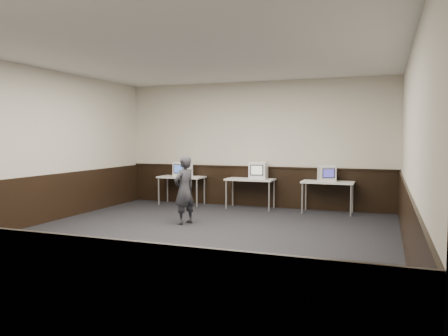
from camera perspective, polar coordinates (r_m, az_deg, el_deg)
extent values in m
plane|color=black|center=(7.70, -4.50, -9.36)|extent=(8.00, 8.00, 0.00)
plane|color=white|center=(7.62, -4.63, 14.75)|extent=(8.00, 8.00, 0.00)
plane|color=beige|center=(11.24, 4.05, 3.10)|extent=(7.00, 0.00, 7.00)
plane|color=beige|center=(9.51, -24.10, 2.59)|extent=(0.00, 8.00, 8.00)
plane|color=beige|center=(6.80, 23.28, 2.18)|extent=(0.00, 8.00, 8.00)
cube|color=black|center=(11.30, 4.00, -2.49)|extent=(6.98, 0.04, 1.00)
cube|color=black|center=(9.58, -23.82, -4.00)|extent=(0.04, 7.98, 1.00)
cube|color=black|center=(6.92, 22.86, -6.96)|extent=(0.04, 7.98, 1.00)
cube|color=black|center=(11.23, 3.98, 0.14)|extent=(6.98, 0.06, 0.04)
cube|color=silver|center=(11.60, -5.58, -1.18)|extent=(1.20, 0.60, 0.04)
cylinder|color=#999999|center=(11.67, -8.53, -3.03)|extent=(0.04, 0.04, 0.71)
cylinder|color=#999999|center=(11.19, -3.58, -3.30)|extent=(0.04, 0.04, 0.71)
cylinder|color=#999999|center=(12.11, -7.39, -2.76)|extent=(0.04, 0.04, 0.71)
cylinder|color=#999999|center=(11.64, -2.58, -3.01)|extent=(0.04, 0.04, 0.71)
cube|color=silver|center=(10.91, 3.44, -1.50)|extent=(1.20, 0.60, 0.04)
cylinder|color=#999999|center=(10.89, 0.28, -3.49)|extent=(0.04, 0.04, 0.71)
cylinder|color=#999999|center=(10.57, 5.90, -3.74)|extent=(0.04, 0.04, 0.71)
cylinder|color=#999999|center=(11.36, 1.14, -3.18)|extent=(0.04, 0.04, 0.71)
cylinder|color=#999999|center=(11.05, 6.55, -3.41)|extent=(0.04, 0.04, 0.71)
cube|color=silver|center=(10.52, 13.40, -1.81)|extent=(1.20, 0.60, 0.04)
cylinder|color=#999999|center=(10.40, 10.18, -3.91)|extent=(0.04, 0.04, 0.71)
cylinder|color=#999999|center=(10.27, 16.25, -4.11)|extent=(0.04, 0.04, 0.71)
cylinder|color=#999999|center=(10.89, 10.65, -3.56)|extent=(0.04, 0.04, 0.71)
cylinder|color=#999999|center=(10.76, 16.44, -3.75)|extent=(0.04, 0.04, 0.71)
cube|color=white|center=(11.53, -5.41, -0.14)|extent=(0.44, 0.46, 0.39)
cube|color=black|center=(11.36, -5.98, -0.11)|extent=(0.29, 0.05, 0.23)
cube|color=#3756A2|center=(11.35, -6.01, -0.12)|extent=(0.25, 0.04, 0.19)
cube|color=white|center=(10.86, 4.52, -0.30)|extent=(0.46, 0.48, 0.42)
cube|color=black|center=(10.64, 4.29, -0.28)|extent=(0.32, 0.04, 0.25)
cube|color=silver|center=(10.63, 4.28, -0.28)|extent=(0.27, 0.03, 0.21)
cube|color=white|center=(10.50, 13.27, -0.69)|extent=(0.48, 0.49, 0.37)
cube|color=black|center=(10.31, 13.50, -0.67)|extent=(0.27, 0.11, 0.22)
cube|color=#3B359D|center=(10.30, 13.51, -0.68)|extent=(0.23, 0.08, 0.19)
imported|color=#28282E|center=(8.98, -5.20, -2.88)|extent=(0.51, 0.60, 1.41)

